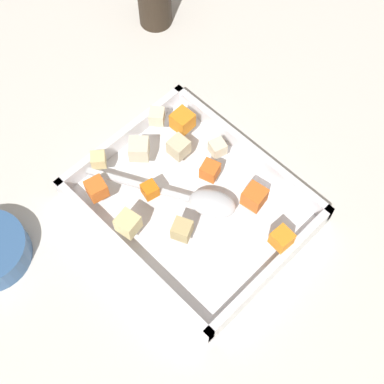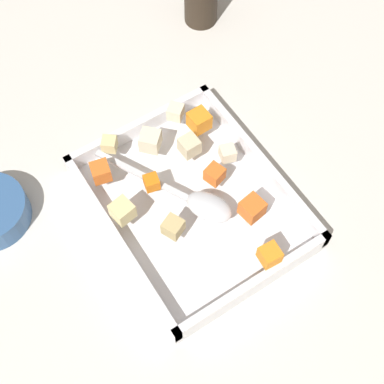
% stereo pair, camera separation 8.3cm
% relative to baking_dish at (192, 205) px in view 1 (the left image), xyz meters
% --- Properties ---
extents(ground_plane, '(4.00, 4.00, 0.00)m').
position_rel_baking_dish_xyz_m(ground_plane, '(0.01, 0.01, -0.01)').
color(ground_plane, beige).
extents(baking_dish, '(0.34, 0.28, 0.05)m').
position_rel_baking_dish_xyz_m(baking_dish, '(0.00, 0.00, 0.00)').
color(baking_dish, silver).
rests_on(baking_dish, ground_plane).
extents(carrot_chunk_near_left, '(0.03, 0.03, 0.03)m').
position_rel_baking_dish_xyz_m(carrot_chunk_near_left, '(0.11, 0.10, 0.05)').
color(carrot_chunk_near_left, orange).
rests_on(carrot_chunk_near_left, baking_dish).
extents(carrot_chunk_front_center, '(0.03, 0.03, 0.03)m').
position_rel_baking_dish_xyz_m(carrot_chunk_front_center, '(0.01, -0.05, 0.05)').
color(carrot_chunk_front_center, orange).
rests_on(carrot_chunk_front_center, baking_dish).
extents(carrot_chunk_near_spoon, '(0.03, 0.03, 0.03)m').
position_rel_baking_dish_xyz_m(carrot_chunk_near_spoon, '(-0.15, -0.04, 0.05)').
color(carrot_chunk_near_spoon, orange).
rests_on(carrot_chunk_near_spoon, baking_dish).
extents(carrot_chunk_corner_ne, '(0.03, 0.03, 0.02)m').
position_rel_baking_dish_xyz_m(carrot_chunk_corner_ne, '(0.05, 0.04, 0.05)').
color(carrot_chunk_corner_ne, orange).
rests_on(carrot_chunk_corner_ne, baking_dish).
extents(carrot_chunk_rim_edge, '(0.04, 0.04, 0.03)m').
position_rel_baking_dish_xyz_m(carrot_chunk_rim_edge, '(-0.07, -0.06, 0.05)').
color(carrot_chunk_rim_edge, orange).
rests_on(carrot_chunk_rim_edge, baking_dish).
extents(carrot_chunk_under_handle, '(0.03, 0.03, 0.03)m').
position_rel_baking_dish_xyz_m(carrot_chunk_under_handle, '(0.10, -0.08, 0.05)').
color(carrot_chunk_under_handle, orange).
rests_on(carrot_chunk_under_handle, baking_dish).
extents(potato_chunk_mid_left, '(0.04, 0.04, 0.03)m').
position_rel_baking_dish_xyz_m(potato_chunk_mid_left, '(0.03, 0.11, 0.05)').
color(potato_chunk_mid_left, '#E0CC89').
rests_on(potato_chunk_mid_left, baking_dish).
extents(potato_chunk_far_left, '(0.04, 0.04, 0.03)m').
position_rel_baking_dish_xyz_m(potato_chunk_far_left, '(0.11, 0.01, 0.05)').
color(potato_chunk_far_left, beige).
rests_on(potato_chunk_far_left, baking_dish).
extents(potato_chunk_far_right, '(0.03, 0.03, 0.03)m').
position_rel_baking_dish_xyz_m(potato_chunk_far_right, '(0.07, -0.04, 0.05)').
color(potato_chunk_far_right, beige).
rests_on(potato_chunk_far_right, baking_dish).
extents(potato_chunk_back_center, '(0.03, 0.03, 0.02)m').
position_rel_baking_dish_xyz_m(potato_chunk_back_center, '(0.14, -0.06, 0.05)').
color(potato_chunk_back_center, beige).
rests_on(potato_chunk_back_center, baking_dish).
extents(potato_chunk_heap_top, '(0.03, 0.03, 0.02)m').
position_rel_baking_dish_xyz_m(potato_chunk_heap_top, '(0.03, -0.09, 0.05)').
color(potato_chunk_heap_top, beige).
rests_on(potato_chunk_heap_top, baking_dish).
extents(potato_chunk_corner_se, '(0.03, 0.03, 0.02)m').
position_rel_baking_dish_xyz_m(potato_chunk_corner_se, '(0.15, 0.06, 0.05)').
color(potato_chunk_corner_se, '#E0CC89').
rests_on(potato_chunk_corner_se, baking_dish).
extents(potato_chunk_corner_nw, '(0.04, 0.04, 0.03)m').
position_rel_baking_dish_xyz_m(potato_chunk_corner_nw, '(-0.04, 0.06, 0.05)').
color(potato_chunk_corner_nw, tan).
rests_on(potato_chunk_corner_nw, baking_dish).
extents(serving_spoon, '(0.23, 0.14, 0.02)m').
position_rel_baking_dish_xyz_m(serving_spoon, '(-0.02, -0.00, 0.04)').
color(serving_spoon, silver).
rests_on(serving_spoon, baking_dish).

